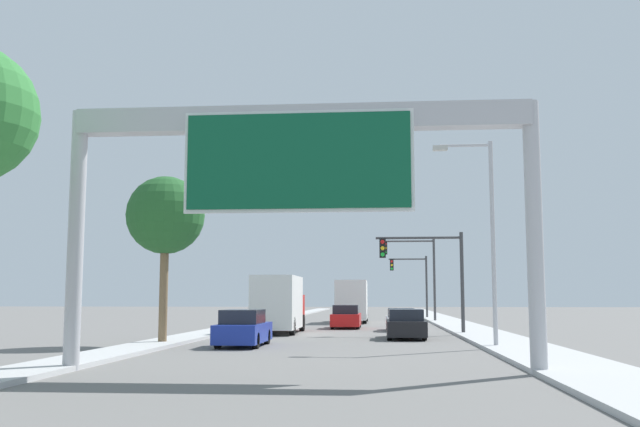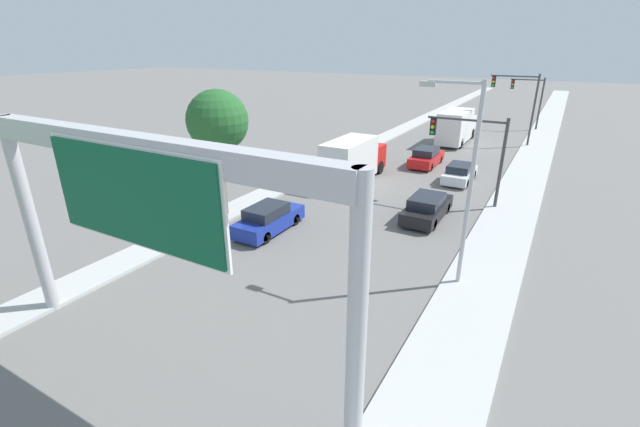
% 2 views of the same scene
% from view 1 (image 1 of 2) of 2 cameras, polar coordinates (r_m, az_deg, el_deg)
% --- Properties ---
extents(sidewalk_right, '(3.00, 120.00, 0.15)m').
position_cam_1_polar(sidewalk_right, '(61.99, 9.99, -8.43)').
color(sidewalk_right, '#B4B4B4').
rests_on(sidewalk_right, ground).
extents(median_strip_left, '(2.00, 120.00, 0.15)m').
position_cam_1_polar(median_strip_left, '(62.47, -4.00, -8.50)').
color(median_strip_left, '#B4B4B4').
rests_on(median_strip_left, ground).
extents(sign_gantry, '(13.36, 0.73, 7.46)m').
position_cam_1_polar(sign_gantry, '(20.09, -1.70, 4.22)').
color(sign_gantry, '#B2B2B7').
rests_on(sign_gantry, ground).
extents(car_near_center, '(1.76, 4.55, 1.53)m').
position_cam_1_polar(car_near_center, '(30.47, -6.15, -9.18)').
color(car_near_center, navy).
rests_on(car_near_center, ground).
extents(car_near_left, '(1.78, 4.26, 1.38)m').
position_cam_1_polar(car_near_left, '(44.38, 6.48, -8.47)').
color(car_near_left, silver).
rests_on(car_near_left, ground).
extents(car_mid_right, '(1.87, 4.76, 1.46)m').
position_cam_1_polar(car_mid_right, '(36.01, 6.87, -8.82)').
color(car_mid_right, black).
rests_on(car_mid_right, ground).
extents(car_near_right, '(1.86, 4.62, 1.53)m').
position_cam_1_polar(car_near_right, '(47.64, 2.11, -8.30)').
color(car_near_right, red).
rests_on(car_near_right, ground).
extents(truck_box_primary, '(2.30, 7.27, 3.22)m').
position_cam_1_polar(truck_box_primary, '(40.97, -3.30, -7.28)').
color(truck_box_primary, red).
rests_on(truck_box_primary, ground).
extents(truck_box_secondary, '(2.41, 8.31, 3.36)m').
position_cam_1_polar(truck_box_secondary, '(58.00, 2.59, -7.04)').
color(truck_box_secondary, white).
rests_on(truck_box_secondary, ground).
extents(traffic_light_near_intersection, '(4.81, 0.32, 5.62)m').
position_cam_1_polar(traffic_light_near_intersection, '(39.85, 8.96, -4.04)').
color(traffic_light_near_intersection, '#3D3D3F').
rests_on(traffic_light_near_intersection, ground).
extents(traffic_light_mid_block, '(4.48, 0.32, 6.99)m').
position_cam_1_polar(traffic_light_mid_block, '(59.85, 7.85, -4.13)').
color(traffic_light_mid_block, '#3D3D3F').
rests_on(traffic_light_mid_block, ground).
extents(traffic_light_far_intersection, '(3.72, 0.32, 6.02)m').
position_cam_1_polar(traffic_light_far_intersection, '(69.82, 7.55, -5.03)').
color(traffic_light_far_intersection, '#3D3D3F').
rests_on(traffic_light_far_intersection, ground).
extents(palm_tree_background, '(3.44, 3.44, 7.36)m').
position_cam_1_polar(palm_tree_background, '(32.12, -12.26, -0.22)').
color(palm_tree_background, brown).
rests_on(palm_tree_background, ground).
extents(street_lamp_right, '(2.45, 0.28, 8.45)m').
position_cam_1_polar(street_lamp_right, '(29.81, 13.09, -0.90)').
color(street_lamp_right, '#B2B2B7').
rests_on(street_lamp_right, ground).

